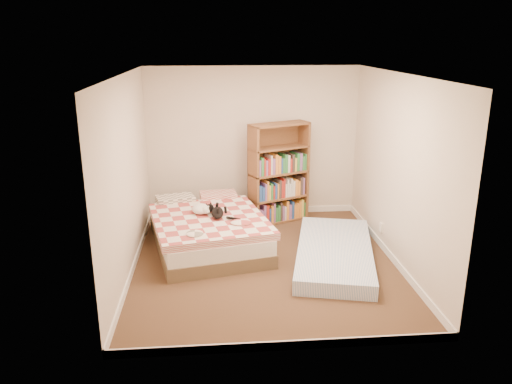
{
  "coord_description": "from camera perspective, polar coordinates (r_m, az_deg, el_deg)",
  "views": [
    {
      "loc": [
        -0.65,
        -6.16,
        2.92
      ],
      "look_at": [
        -0.09,
        0.3,
        0.91
      ],
      "focal_mm": 35.0,
      "sensor_mm": 36.0,
      "label": 1
    }
  ],
  "objects": [
    {
      "name": "floor_mattress",
      "position": [
        6.97,
        8.96,
        -6.89
      ],
      "size": [
        1.47,
        2.37,
        0.2
      ],
      "primitive_type": "cube",
      "rotation": [
        0.0,
        0.0,
        -0.23
      ],
      "color": "#7DA2D1",
      "rests_on": "room"
    },
    {
      "name": "bookshelf",
      "position": [
        8.2,
        2.58,
        0.66
      ],
      "size": [
        1.11,
        0.71,
        1.64
      ],
      "rotation": [
        0.0,
        0.0,
        0.41
      ],
      "color": "brown",
      "rests_on": "room"
    },
    {
      "name": "room",
      "position": [
        6.43,
        1.07,
        1.64
      ],
      "size": [
        3.51,
        4.01,
        2.51
      ],
      "color": "#49311F",
      "rests_on": "ground"
    },
    {
      "name": "bed",
      "position": [
        7.34,
        -5.56,
        -4.21
      ],
      "size": [
        1.86,
        2.33,
        0.56
      ],
      "rotation": [
        0.0,
        0.0,
        0.21
      ],
      "color": "brown",
      "rests_on": "room"
    },
    {
      "name": "white_dog",
      "position": [
        7.21,
        -6.25,
        -1.94
      ],
      "size": [
        0.3,
        0.31,
        0.14
      ],
      "rotation": [
        0.0,
        0.0,
        -0.11
      ],
      "color": "silver",
      "rests_on": "bed"
    },
    {
      "name": "black_cat",
      "position": [
        7.09,
        -4.41,
        -2.26
      ],
      "size": [
        0.34,
        0.65,
        0.15
      ],
      "rotation": [
        0.0,
        0.0,
        0.54
      ],
      "color": "black",
      "rests_on": "bed"
    }
  ]
}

